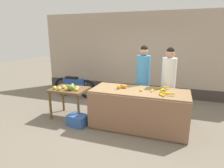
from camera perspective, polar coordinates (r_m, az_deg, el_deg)
name	(u,v)px	position (r m, az deg, el deg)	size (l,w,h in m)	color
ground_plane	(117,124)	(4.71, 1.67, -11.82)	(24.00, 24.00, 0.00)	#756B5B
market_wall_back	(140,55)	(6.82, 8.53, 8.52)	(7.46, 0.23, 2.86)	tan
fruit_stall_counter	(139,109)	(4.41, 8.03, -7.53)	(2.16, 0.90, 0.89)	olive
side_table_wooden	(70,93)	(4.99, -12.65, -2.56)	(0.91, 0.68, 0.77)	brown
banana_bunch_pile	(160,91)	(4.21, 14.33, -2.08)	(0.76, 0.62, 0.07)	gold
orange_pile	(122,87)	(4.37, 3.03, -0.79)	(0.22, 0.20, 0.09)	orange
mango_papaya_pile	(69,88)	(4.82, -12.84, -1.07)	(0.72, 0.53, 0.14)	yellow
vendor_woman_blue_shirt	(143,82)	(4.92, 9.27, 0.73)	(0.34, 0.34, 1.85)	#33333D
vendor_woman_white_shirt	(168,85)	(4.83, 16.52, -0.16)	(0.34, 0.34, 1.82)	#33333D
parked_motorcycle	(74,86)	(6.66, -11.23, -0.48)	(1.60, 0.18, 0.88)	black
produce_crate	(78,120)	(4.65, -10.33, -10.69)	(0.44, 0.32, 0.26)	#3359A5
produce_sack	(106,101)	(5.44, -1.93, -5.18)	(0.36, 0.30, 0.52)	maroon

